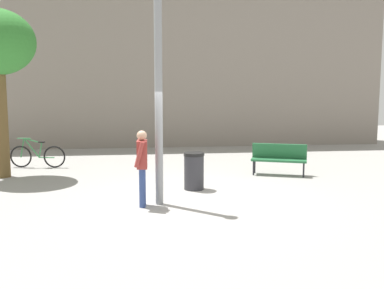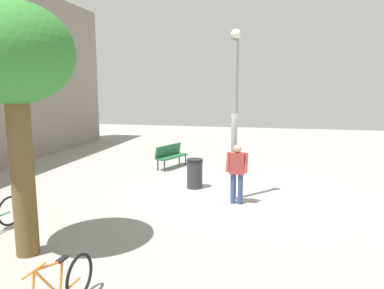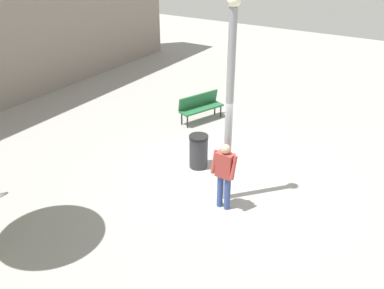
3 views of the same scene
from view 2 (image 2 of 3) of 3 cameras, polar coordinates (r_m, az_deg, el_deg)
name	(u,v)px [view 2 (image 2 of 3)]	position (r m, az deg, el deg)	size (l,w,h in m)	color
ground_plane	(222,190)	(11.71, 4.70, -7.06)	(36.00, 36.00, 0.00)	gray
lamppost	(235,110)	(10.32, 6.67, 5.39)	(0.28, 0.28, 4.79)	gray
person_by_lamppost	(237,170)	(10.17, 7.05, -3.97)	(0.29, 0.60, 1.67)	#334784
park_bench	(170,154)	(14.73, -3.38, -1.51)	(1.66, 1.01, 0.92)	#236038
plaza_tree	(14,61)	(7.47, -26.05, 11.64)	(2.18, 2.18, 4.77)	brown
trash_bin	(195,173)	(11.77, 0.42, -4.54)	(0.53, 0.53, 0.95)	#2D2D33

